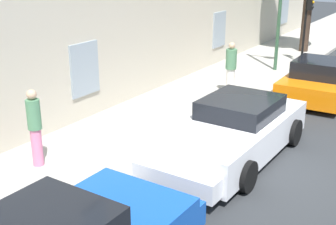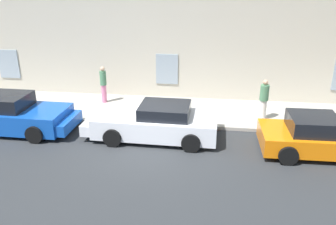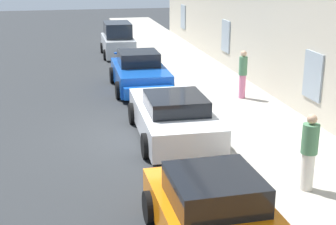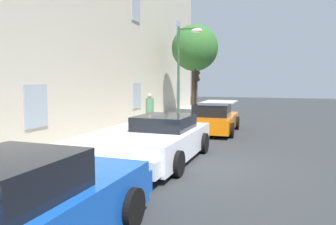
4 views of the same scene
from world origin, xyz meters
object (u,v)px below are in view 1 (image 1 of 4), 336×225
object	(u,v)px
pedestrian_admiring	(231,68)
pedestrian_strolling	(35,127)
sportscar_yellow_flank	(230,134)
traffic_light	(308,14)
sportscar_white_middle	(322,80)

from	to	relation	value
pedestrian_admiring	pedestrian_strolling	xyz separation A→B (m)	(-7.41, 1.25, 0.03)
sportscar_yellow_flank	pedestrian_strolling	xyz separation A→B (m)	(-2.95, 3.35, 0.46)
sportscar_yellow_flank	pedestrian_admiring	distance (m)	4.94
pedestrian_admiring	pedestrian_strolling	size ratio (longest dim) A/B	0.99
sportscar_yellow_flank	traffic_light	distance (m)	10.60
sportscar_yellow_flank	traffic_light	bearing A→B (deg)	7.44
pedestrian_admiring	traffic_light	bearing A→B (deg)	-7.09
sportscar_white_middle	pedestrian_admiring	world-z (taller)	pedestrian_admiring
sportscar_yellow_flank	pedestrian_admiring	size ratio (longest dim) A/B	2.90
sportscar_yellow_flank	sportscar_white_middle	size ratio (longest dim) A/B	1.13
sportscar_white_middle	pedestrian_admiring	xyz separation A→B (m)	(-1.82, 2.60, 0.44)
traffic_light	pedestrian_strolling	bearing A→B (deg)	171.51
sportscar_yellow_flank	pedestrian_admiring	world-z (taller)	pedestrian_admiring
sportscar_white_middle	pedestrian_admiring	bearing A→B (deg)	124.97
pedestrian_strolling	traffic_light	bearing A→B (deg)	-8.49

